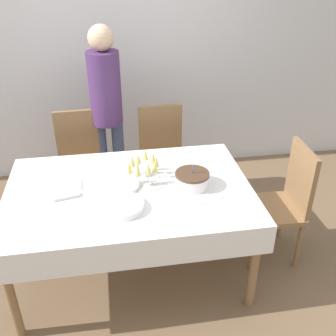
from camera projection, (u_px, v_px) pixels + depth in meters
name	position (u px, v px, depth m)	size (l,w,h in m)	color
ground_plane	(133.00, 267.00, 3.08)	(12.00, 12.00, 0.00)	brown
wall_back	(113.00, 45.00, 3.82)	(8.00, 0.05, 2.70)	silver
dining_table	(130.00, 200.00, 2.77)	(1.69, 1.13, 0.74)	white
dining_chair_far_left	(81.00, 160.00, 3.53)	(0.43, 0.43, 0.95)	olive
dining_chair_far_right	(163.00, 154.00, 3.64)	(0.43, 0.43, 0.95)	olive
dining_chair_right_end	(284.00, 199.00, 2.99)	(0.44, 0.44, 0.95)	olive
birthday_cake	(192.00, 179.00, 2.72)	(0.24, 0.24, 0.18)	white
champagne_tray	(144.00, 168.00, 2.78)	(0.34, 0.34, 0.18)	silver
plate_stack_main	(122.00, 206.00, 2.49)	(0.28, 0.28, 0.04)	white
plate_stack_dessert	(123.00, 185.00, 2.72)	(0.22, 0.22, 0.03)	white
cake_knife	(207.00, 203.00, 2.56)	(0.28, 0.14, 0.00)	silver
fork_pile	(67.00, 196.00, 2.62)	(0.18, 0.09, 0.02)	silver
napkin_pile	(70.00, 185.00, 2.74)	(0.15, 0.15, 0.01)	white
person_standing	(106.00, 102.00, 3.46)	(0.28, 0.28, 1.65)	#3F4C72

